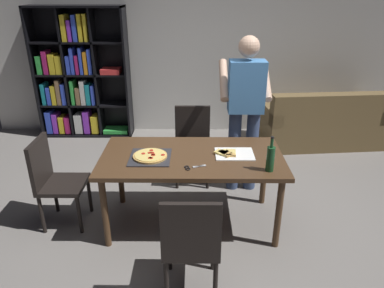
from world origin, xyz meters
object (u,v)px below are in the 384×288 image
object	(u,v)px
person_serving_pizza	(245,107)
pepperoni_pizza_on_tray	(150,156)
couch	(321,125)
wine_bottle	(270,158)
bookshelf	(79,78)
dining_table	(192,162)
chair_far_side	(192,140)
chair_left_end	(53,177)
kitchen_scissors	(192,167)
chair_near_camera	(191,241)

from	to	relation	value
person_serving_pizza	pepperoni_pizza_on_tray	xyz separation A→B (m)	(-0.96, -0.76, -0.23)
couch	wine_bottle	xyz separation A→B (m)	(-1.24, -2.28, 0.57)
bookshelf	pepperoni_pizza_on_tray	bearing A→B (deg)	-60.89
dining_table	bookshelf	xyz separation A→B (m)	(-1.74, 2.38, 0.22)
pepperoni_pizza_on_tray	dining_table	bearing A→B (deg)	7.88
couch	person_serving_pizza	bearing A→B (deg)	-136.12
dining_table	wine_bottle	bearing A→B (deg)	-23.79
chair_far_side	chair_left_end	distance (m)	1.63
couch	bookshelf	bearing A→B (deg)	173.90
chair_left_end	pepperoni_pizza_on_tray	distance (m)	0.99
kitchen_scissors	couch	bearing A→B (deg)	49.56
chair_near_camera	person_serving_pizza	distance (m)	1.80
couch	person_serving_pizza	distance (m)	1.97
kitchen_scissors	chair_far_side	bearing A→B (deg)	89.96
chair_far_side	bookshelf	xyz separation A→B (m)	(-1.74, 1.45, 0.39)
chair_far_side	dining_table	bearing A→B (deg)	-90.00
couch	pepperoni_pizza_on_tray	distance (m)	3.10
chair_far_side	couch	xyz separation A→B (m)	(1.91, 1.06, -0.21)
chair_near_camera	chair_left_end	xyz separation A→B (m)	(-1.34, 0.93, 0.00)
dining_table	wine_bottle	xyz separation A→B (m)	(0.67, -0.29, 0.19)
chair_far_side	chair_left_end	size ratio (longest dim) A/B	1.00
chair_far_side	person_serving_pizza	size ratio (longest dim) A/B	0.51
chair_near_camera	person_serving_pizza	bearing A→B (deg)	70.63
pepperoni_pizza_on_tray	bookshelf	bearing A→B (deg)	119.11
couch	kitchen_scissors	xyz separation A→B (m)	(-1.91, -2.24, 0.45)
chair_left_end	kitchen_scissors	bearing A→B (deg)	-10.60
chair_far_side	person_serving_pizza	world-z (taller)	person_serving_pizza
couch	bookshelf	size ratio (longest dim) A/B	0.91
chair_far_side	kitchen_scissors	xyz separation A→B (m)	(-0.00, -1.18, 0.24)
pepperoni_pizza_on_tray	wine_bottle	bearing A→B (deg)	-12.90
chair_near_camera	wine_bottle	world-z (taller)	wine_bottle
chair_left_end	chair_near_camera	bearing A→B (deg)	-34.71
couch	wine_bottle	size ratio (longest dim) A/B	5.60
kitchen_scissors	wine_bottle	bearing A→B (deg)	-3.75
chair_far_side	wine_bottle	size ratio (longest dim) A/B	2.85
dining_table	chair_left_end	world-z (taller)	chair_left_end
dining_table	person_serving_pizza	distance (m)	0.97
chair_near_camera	wine_bottle	bearing A→B (deg)	43.50
dining_table	kitchen_scissors	world-z (taller)	kitchen_scissors
chair_near_camera	couch	world-z (taller)	chair_near_camera
couch	kitchen_scissors	world-z (taller)	couch
dining_table	chair_near_camera	distance (m)	0.94
bookshelf	person_serving_pizza	xyz separation A→B (m)	(2.31, -1.67, 0.10)
dining_table	person_serving_pizza	world-z (taller)	person_serving_pizza
chair_left_end	pepperoni_pizza_on_tray	xyz separation A→B (m)	(0.95, -0.05, 0.25)
person_serving_pizza	chair_far_side	bearing A→B (deg)	159.02
chair_left_end	person_serving_pizza	size ratio (longest dim) A/B	0.51
bookshelf	chair_far_side	bearing A→B (deg)	-39.85
chair_far_side	wine_bottle	bearing A→B (deg)	-61.36
dining_table	couch	distance (m)	2.78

